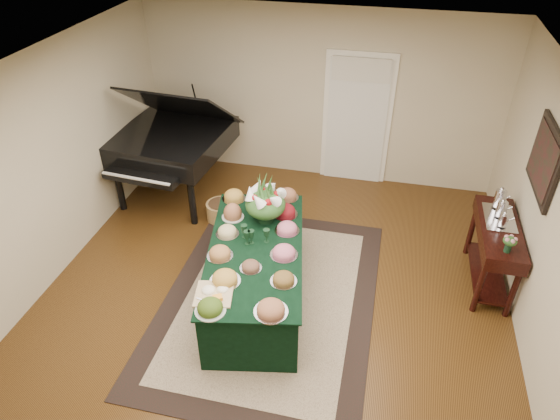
% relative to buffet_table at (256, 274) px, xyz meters
% --- Properties ---
extents(ground, '(6.00, 6.00, 0.00)m').
position_rel_buffet_table_xyz_m(ground, '(0.19, 0.09, -0.39)').
color(ground, black).
rests_on(ground, ground).
extents(area_rug, '(2.45, 3.43, 0.01)m').
position_rel_buffet_table_xyz_m(area_rug, '(0.15, 0.01, -0.38)').
color(area_rug, black).
rests_on(area_rug, ground).
extents(kitchen_doorway, '(1.05, 0.07, 2.10)m').
position_rel_buffet_table_xyz_m(kitchen_doorway, '(0.79, 3.06, 0.64)').
color(kitchen_doorway, white).
rests_on(kitchen_doorway, ground).
extents(buffet_table, '(1.44, 2.37, 0.76)m').
position_rel_buffet_table_xyz_m(buffet_table, '(0.00, 0.00, 0.00)').
color(buffet_table, black).
rests_on(buffet_table, ground).
extents(food_platters, '(1.25, 2.39, 0.15)m').
position_rel_buffet_table_xyz_m(food_platters, '(-0.03, 0.10, 0.43)').
color(food_platters, silver).
rests_on(food_platters, buffet_table).
extents(cutting_board, '(0.43, 0.43, 0.10)m').
position_rel_buffet_table_xyz_m(cutting_board, '(-0.21, -0.78, 0.41)').
color(cutting_board, tan).
rests_on(cutting_board, buffet_table).
extents(green_goblets, '(0.34, 0.18, 0.18)m').
position_rel_buffet_table_xyz_m(green_goblets, '(-0.06, 0.11, 0.47)').
color(green_goblets, black).
rests_on(green_goblets, buffet_table).
extents(floral_centerpiece, '(0.50, 0.50, 0.50)m').
position_rel_buffet_table_xyz_m(floral_centerpiece, '(-0.02, 0.55, 0.67)').
color(floral_centerpiece, black).
rests_on(floral_centerpiece, buffet_table).
extents(grand_piano, '(1.76, 1.94, 1.84)m').
position_rel_buffet_table_xyz_m(grand_piano, '(-1.81, 1.95, 0.55)').
color(grand_piano, black).
rests_on(grand_piano, ground).
extents(wicker_basket, '(0.42, 0.42, 0.26)m').
position_rel_buffet_table_xyz_m(wicker_basket, '(-0.94, 1.47, -0.25)').
color(wicker_basket, olive).
rests_on(wicker_basket, ground).
extents(mahogany_sideboard, '(0.45, 1.28, 0.86)m').
position_rel_buffet_table_xyz_m(mahogany_sideboard, '(2.69, 0.92, 0.28)').
color(mahogany_sideboard, black).
rests_on(mahogany_sideboard, ground).
extents(tea_service, '(0.34, 0.58, 0.30)m').
position_rel_buffet_table_xyz_m(tea_service, '(2.69, 1.12, 0.59)').
color(tea_service, silver).
rests_on(tea_service, mahogany_sideboard).
extents(pink_bouquet, '(0.16, 0.16, 0.21)m').
position_rel_buffet_table_xyz_m(pink_bouquet, '(2.69, 0.45, 0.61)').
color(pink_bouquet, black).
rests_on(pink_bouquet, mahogany_sideboard).
extents(wall_painting, '(0.05, 0.95, 0.75)m').
position_rel_buffet_table_xyz_m(wall_painting, '(2.91, 0.92, 1.36)').
color(wall_painting, black).
rests_on(wall_painting, ground).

